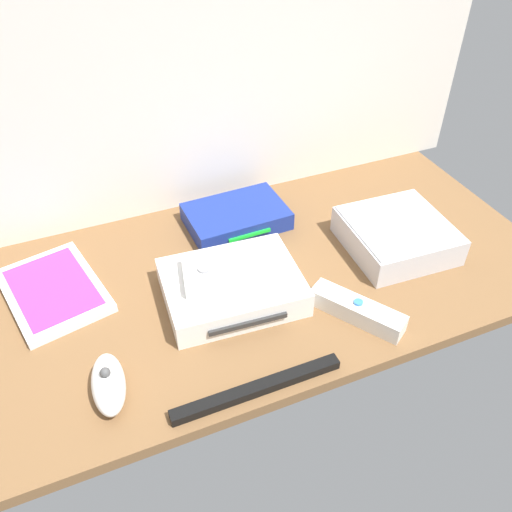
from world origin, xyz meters
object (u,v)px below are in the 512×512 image
Objects in this scene: mini_computer at (397,235)px; remote_wand at (357,310)px; sensor_bar at (258,388)px; network_router at (236,217)px; game_case at (53,290)px; game_console at (232,287)px; remote_nunchuk at (108,384)px; remote_classic_pad at (230,271)px.

remote_wand is at bearing -141.23° from mini_computer.
network_router is at bearing 73.16° from sensor_bar.
network_router is (33.71, 6.17, 0.94)cm from game_case.
game_console is 23.95cm from remote_nunchuk.
game_console is 1.53× the size of remote_wand.
game_console is 2.12× the size of remote_nunchuk.
network_router reaches higher than game_case.
remote_wand is 20.16cm from remote_classic_pad.
remote_wand reaches higher than sensor_bar.
network_router is 40.72cm from remote_nunchuk.
remote_wand reaches higher than game_case.
remote_classic_pad is (21.30, 10.94, 3.37)cm from remote_nunchuk.
mini_computer is at bearing 18.27° from remote_nunchuk.
game_console is 1.03× the size of game_case.
mini_computer is 1.13× the size of remote_classic_pad.
sensor_bar is (-19.19, -6.69, -0.81)cm from remote_wand.
sensor_bar is (-3.17, -18.29, -4.71)cm from remote_classic_pad.
network_router is (7.57, 17.88, -0.50)cm from game_console.
remote_nunchuk is (-37.32, 0.65, 0.53)cm from remote_wand.
mini_computer is 31.28cm from remote_classic_pad.
sensor_bar is at bearing -87.88° from remote_classic_pad.
sensor_bar is (-34.32, -18.84, -1.94)cm from mini_computer.
remote_wand is (-15.13, -12.15, -1.13)cm from mini_computer.
game_console is 19.56cm from remote_wand.
remote_nunchuk reaches higher than game_console.
mini_computer is 39.20cm from sensor_bar.
game_console is at bearing -36.61° from game_case.
mini_computer is at bearing 6.19° from remote_wand.
mini_computer is 58.24cm from game_case.
game_case is 47.97cm from remote_wand.
mini_computer is 1.71× the size of remote_nunchuk.
mini_computer is at bearing 12.97° from remote_classic_pad.
game_case is at bearing -171.41° from network_router.
game_console reaches higher than remote_wand.
mini_computer is 53.70cm from remote_nunchuk.
sensor_bar is (-3.28, -18.06, -1.50)cm from game_console.
remote_classic_pad reaches higher than mini_computer.
remote_nunchuk is 19.61cm from sensor_bar.
remote_classic_pad is at bearing 111.52° from remote_wand.
remote_classic_pad reaches higher than game_console.
network_router is at bearing 78.43° from remote_classic_pad.
mini_computer is at bearing 28.73° from sensor_bar.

